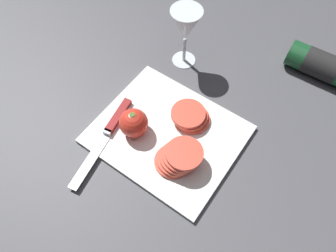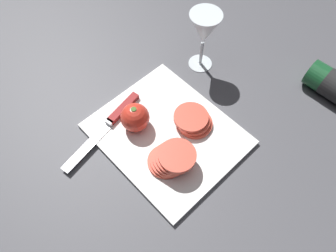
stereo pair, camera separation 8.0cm
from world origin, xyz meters
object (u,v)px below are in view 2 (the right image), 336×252
knife (116,116)px  whole_tomato (135,117)px  wine_glass (204,31)px  tomato_slice_stack_near (171,159)px  tomato_slice_stack_far (193,120)px

knife → whole_tomato: bearing=102.7°
wine_glass → whole_tomato: 0.29m
whole_tomato → knife: size_ratio=0.27×
whole_tomato → tomato_slice_stack_near: (-0.14, 0.01, -0.01)m
tomato_slice_stack_near → tomato_slice_stack_far: tomato_slice_stack_near is taller
wine_glass → tomato_slice_stack_far: size_ratio=1.77×
wine_glass → whole_tomato: bearing=97.5°
whole_tomato → knife: 0.07m
whole_tomato → tomato_slice_stack_far: bearing=-131.8°
knife → tomato_slice_stack_near: 0.19m
tomato_slice_stack_far → wine_glass: bearing=-51.8°
whole_tomato → knife: (0.05, 0.02, -0.03)m
wine_glass → tomato_slice_stack_near: size_ratio=1.64×
tomato_slice_stack_near → tomato_slice_stack_far: 0.12m
tomato_slice_stack_near → wine_glass: bearing=-58.5°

